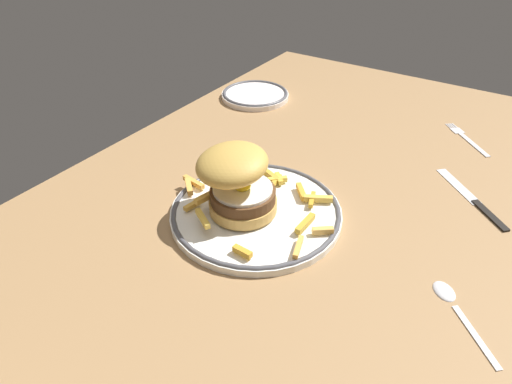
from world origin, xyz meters
The scene contains 8 objects.
ground_plane centered at (0.00, 0.00, -2.00)cm, with size 144.06×81.90×4.00cm, color #977148.
dinner_plate centered at (-1.99, 4.18, 0.84)cm, with size 27.10×27.10×1.60cm.
burger centered at (-3.71, 6.46, 6.93)cm, with size 15.36×15.23×10.95cm.
fries_pile centered at (-0.23, 4.83, 2.31)cm, with size 20.31×27.71×2.64cm.
side_plate centered at (36.62, 29.64, 0.83)cm, with size 16.35×16.35×1.60cm.
fork centered at (43.13, -18.37, 0.18)cm, with size 11.43×10.88×0.36cm.
knife centered at (20.70, -24.57, 0.26)cm, with size 13.59×13.99×0.70cm.
spoon centered at (-2.95, -26.02, 0.36)cm, with size 10.80×10.41×0.90cm.
Camera 1 is at (-47.56, -25.59, 43.55)cm, focal length 30.63 mm.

